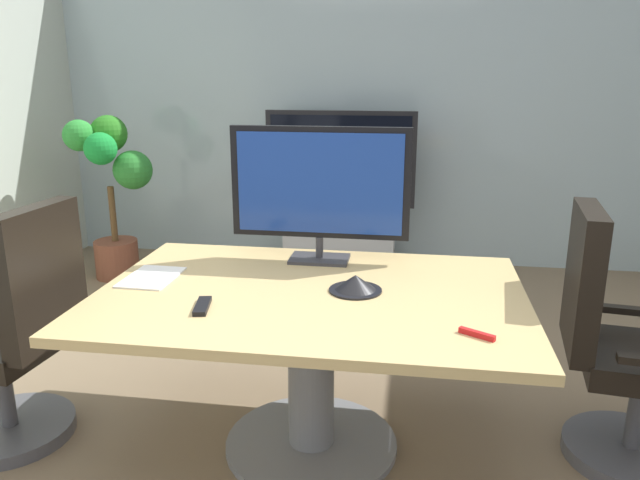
{
  "coord_description": "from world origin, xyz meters",
  "views": [
    {
      "loc": [
        0.47,
        -2.13,
        1.62
      ],
      "look_at": [
        0.06,
        0.46,
        0.89
      ],
      "focal_mm": 34.23,
      "sensor_mm": 36.0,
      "label": 1
    }
  ],
  "objects_px": {
    "conference_table": "(311,334)",
    "conference_phone": "(355,284)",
    "office_chair_right": "(619,359)",
    "potted_plant": "(112,184)",
    "remote_control": "(202,306)",
    "office_chair_left": "(17,347)",
    "wall_display_unit": "(340,218)",
    "tv_monitor": "(320,187)"
  },
  "relations": [
    {
      "from": "conference_phone",
      "to": "wall_display_unit",
      "type": "bearing_deg",
      "value": 98.44
    },
    {
      "from": "conference_table",
      "to": "conference_phone",
      "type": "xyz_separation_m",
      "value": [
        0.18,
        0.03,
        0.22
      ]
    },
    {
      "from": "office_chair_left",
      "to": "tv_monitor",
      "type": "height_order",
      "value": "tv_monitor"
    },
    {
      "from": "office_chair_right",
      "to": "potted_plant",
      "type": "distance_m",
      "value": 3.74
    },
    {
      "from": "office_chair_right",
      "to": "potted_plant",
      "type": "relative_size",
      "value": 0.85
    },
    {
      "from": "conference_table",
      "to": "remote_control",
      "type": "relative_size",
      "value": 10.34
    },
    {
      "from": "conference_table",
      "to": "tv_monitor",
      "type": "relative_size",
      "value": 2.09
    },
    {
      "from": "office_chair_left",
      "to": "wall_display_unit",
      "type": "bearing_deg",
      "value": 162.42
    },
    {
      "from": "conference_table",
      "to": "office_chair_right",
      "type": "height_order",
      "value": "office_chair_right"
    },
    {
      "from": "office_chair_right",
      "to": "remote_control",
      "type": "height_order",
      "value": "office_chair_right"
    },
    {
      "from": "conference_table",
      "to": "potted_plant",
      "type": "bearing_deg",
      "value": 133.18
    },
    {
      "from": "conference_table",
      "to": "remote_control",
      "type": "distance_m",
      "value": 0.5
    },
    {
      "from": "conference_table",
      "to": "remote_control",
      "type": "bearing_deg",
      "value": -146.61
    },
    {
      "from": "tv_monitor",
      "to": "wall_display_unit",
      "type": "height_order",
      "value": "tv_monitor"
    },
    {
      "from": "wall_display_unit",
      "to": "conference_phone",
      "type": "xyz_separation_m",
      "value": [
        0.37,
        -2.48,
        0.33
      ]
    },
    {
      "from": "wall_display_unit",
      "to": "office_chair_left",
      "type": "bearing_deg",
      "value": -112.47
    },
    {
      "from": "office_chair_right",
      "to": "conference_table",
      "type": "bearing_deg",
      "value": 103.35
    },
    {
      "from": "wall_display_unit",
      "to": "potted_plant",
      "type": "bearing_deg",
      "value": -165.09
    },
    {
      "from": "office_chair_right",
      "to": "wall_display_unit",
      "type": "bearing_deg",
      "value": 38.88
    },
    {
      "from": "tv_monitor",
      "to": "wall_display_unit",
      "type": "xyz_separation_m",
      "value": [
        -0.16,
        2.08,
        -0.65
      ]
    },
    {
      "from": "conference_table",
      "to": "wall_display_unit",
      "type": "height_order",
      "value": "wall_display_unit"
    },
    {
      "from": "office_chair_left",
      "to": "remote_control",
      "type": "bearing_deg",
      "value": 87.91
    },
    {
      "from": "tv_monitor",
      "to": "remote_control",
      "type": "relative_size",
      "value": 4.94
    },
    {
      "from": "office_chair_right",
      "to": "remote_control",
      "type": "relative_size",
      "value": 6.41
    },
    {
      "from": "potted_plant",
      "to": "conference_phone",
      "type": "height_order",
      "value": "potted_plant"
    },
    {
      "from": "wall_display_unit",
      "to": "remote_control",
      "type": "xyz_separation_m",
      "value": [
        -0.19,
        -2.76,
        0.3
      ]
    },
    {
      "from": "office_chair_left",
      "to": "wall_display_unit",
      "type": "distance_m",
      "value": 2.87
    },
    {
      "from": "office_chair_left",
      "to": "wall_display_unit",
      "type": "relative_size",
      "value": 0.83
    },
    {
      "from": "office_chair_right",
      "to": "potted_plant",
      "type": "xyz_separation_m",
      "value": [
        -3.2,
        1.91,
        0.3
      ]
    },
    {
      "from": "wall_display_unit",
      "to": "tv_monitor",
      "type": "bearing_deg",
      "value": -85.7
    },
    {
      "from": "conference_table",
      "to": "potted_plant",
      "type": "distance_m",
      "value": 2.81
    },
    {
      "from": "office_chair_left",
      "to": "tv_monitor",
      "type": "relative_size",
      "value": 1.3
    },
    {
      "from": "tv_monitor",
      "to": "potted_plant",
      "type": "relative_size",
      "value": 0.66
    },
    {
      "from": "office_chair_left",
      "to": "wall_display_unit",
      "type": "height_order",
      "value": "wall_display_unit"
    },
    {
      "from": "office_chair_left",
      "to": "tv_monitor",
      "type": "xyz_separation_m",
      "value": [
        1.25,
        0.57,
        0.64
      ]
    },
    {
      "from": "remote_control",
      "to": "office_chair_right",
      "type": "bearing_deg",
      "value": 2.5
    },
    {
      "from": "tv_monitor",
      "to": "conference_phone",
      "type": "xyz_separation_m",
      "value": [
        0.21,
        -0.4,
        -0.33
      ]
    },
    {
      "from": "conference_table",
      "to": "conference_phone",
      "type": "bearing_deg",
      "value": 8.48
    },
    {
      "from": "office_chair_right",
      "to": "potted_plant",
      "type": "bearing_deg",
      "value": 66.34
    },
    {
      "from": "office_chair_right",
      "to": "tv_monitor",
      "type": "relative_size",
      "value": 1.3
    },
    {
      "from": "conference_table",
      "to": "office_chair_right",
      "type": "xyz_separation_m",
      "value": [
        1.28,
        0.14,
        -0.09
      ]
    },
    {
      "from": "office_chair_left",
      "to": "remote_control",
      "type": "distance_m",
      "value": 0.95
    }
  ]
}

